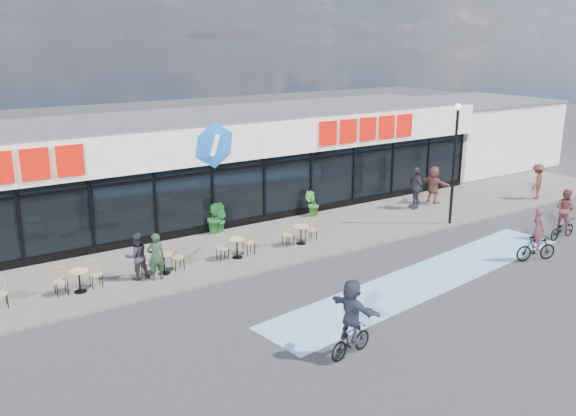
{
  "coord_description": "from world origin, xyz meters",
  "views": [
    {
      "loc": [
        -10.77,
        -15.17,
        8.02
      ],
      "look_at": [
        1.45,
        3.5,
        1.7
      ],
      "focal_mm": 38.0,
      "sensor_mm": 36.0,
      "label": 1
    }
  ],
  "objects": [
    {
      "name": "bistro_set_3",
      "position": [
        -3.59,
        3.7,
        0.56
      ],
      "size": [
        1.54,
        0.62,
        0.9
      ],
      "color": "tan",
      "rests_on": "sidewalk"
    },
    {
      "name": "pedestrian_c",
      "position": [
        15.97,
        2.84,
        0.99
      ],
      "size": [
        1.32,
        1.04,
        1.78
      ],
      "primitive_type": "imported",
      "rotation": [
        0.0,
        0.0,
        3.52
      ],
      "color": "#4A231A",
      "rests_on": "sidewalk"
    },
    {
      "name": "patron_left",
      "position": [
        -3.99,
        3.26,
        0.92
      ],
      "size": [
        0.62,
        0.43,
        1.63
      ],
      "primitive_type": "imported",
      "rotation": [
        0.0,
        0.0,
        3.08
      ],
      "color": "#1C321F",
      "rests_on": "sidewalk"
    },
    {
      "name": "bistro_set_5",
      "position": [
        2.13,
        3.7,
        0.56
      ],
      "size": [
        1.54,
        0.62,
        0.9
      ],
      "color": "tan",
      "rests_on": "sidewalk"
    },
    {
      "name": "neighbour_building",
      "position": [
        20.5,
        11.0,
        2.06
      ],
      "size": [
        9.2,
        7.2,
        4.11
      ],
      "color": "silver",
      "rests_on": "ground"
    },
    {
      "name": "potted_plant_right",
      "position": [
        4.75,
        6.54,
        0.67
      ],
      "size": [
        0.8,
        0.77,
        1.14
      ],
      "primitive_type": "imported",
      "rotation": [
        0.0,
        0.0,
        2.54
      ],
      "color": "#285F1B",
      "rests_on": "sidewalk"
    },
    {
      "name": "ground",
      "position": [
        0.0,
        0.0,
        0.0
      ],
      "size": [
        120.0,
        120.0,
        0.0
      ],
      "primitive_type": "plane",
      "color": "#28282B",
      "rests_on": "ground"
    },
    {
      "name": "sidewalk",
      "position": [
        0.0,
        4.5,
        0.05
      ],
      "size": [
        44.0,
        5.0,
        0.1
      ],
      "primitive_type": "cube",
      "color": "#605A55",
      "rests_on": "ground"
    },
    {
      "name": "building",
      "position": [
        -0.0,
        9.93,
        2.34
      ],
      "size": [
        30.6,
        6.57,
        4.75
      ],
      "color": "black",
      "rests_on": "ground"
    },
    {
      "name": "bistro_set_4",
      "position": [
        -0.73,
        3.7,
        0.56
      ],
      "size": [
        1.54,
        0.62,
        0.9
      ],
      "color": "tan",
      "rests_on": "sidewalk"
    },
    {
      "name": "cyclist_a",
      "position": [
        8.49,
        -2.46,
        0.72
      ],
      "size": [
        1.65,
        0.98,
        2.01
      ],
      "color": "black",
      "rests_on": "ground"
    },
    {
      "name": "patron_right",
      "position": [
        -4.51,
        3.66,
        0.91
      ],
      "size": [
        0.8,
        0.63,
        1.62
      ],
      "primitive_type": "imported",
      "rotation": [
        0.0,
        0.0,
        3.16
      ],
      "color": "#232129",
      "rests_on": "sidewalk"
    },
    {
      "name": "potted_plant_mid",
      "position": [
        0.17,
        6.7,
        0.62
      ],
      "size": [
        0.58,
        0.67,
        1.05
      ],
      "primitive_type": "imported",
      "rotation": [
        0.0,
        0.0,
        4.94
      ],
      "color": "#1C6429",
      "rests_on": "sidewalk"
    },
    {
      "name": "cyclist_c",
      "position": [
        -1.63,
        -4.18,
        1.04
      ],
      "size": [
        1.53,
        1.62,
        2.13
      ],
      "color": "black",
      "rests_on": "ground"
    },
    {
      "name": "pedestrian_a",
      "position": [
        9.6,
        4.94,
        1.09
      ],
      "size": [
        0.76,
        1.24,
        1.98
      ],
      "primitive_type": "imported",
      "rotation": [
        0.0,
        0.0,
        -1.82
      ],
      "color": "#222129",
      "rests_on": "sidewalk"
    },
    {
      "name": "potted_plant_left",
      "position": [
        -0.04,
        6.69,
        0.79
      ],
      "size": [
        0.95,
        0.97,
        1.37
      ],
      "primitive_type": "imported",
      "rotation": [
        0.0,
        0.0,
        5.43
      ],
      "color": "#19571E",
      "rests_on": "sidewalk"
    },
    {
      "name": "bike_lane",
      "position": [
        4.0,
        -1.5,
        0.01
      ],
      "size": [
        14.17,
        4.13,
        0.01
      ],
      "primitive_type": "cube",
      "rotation": [
        0.0,
        0.0,
        0.14
      ],
      "color": "#6C9ACC",
      "rests_on": "ground"
    },
    {
      "name": "lamp_post",
      "position": [
        9.15,
        2.3,
        3.19
      ],
      "size": [
        0.28,
        0.28,
        5.21
      ],
      "color": "black",
      "rests_on": "sidewalk"
    },
    {
      "name": "cyclist_b",
      "position": [
        11.6,
        -1.48,
        0.86
      ],
      "size": [
        1.66,
        0.84,
        2.1
      ],
      "color": "black",
      "rests_on": "ground"
    },
    {
      "name": "bistro_set_2",
      "position": [
        -6.45,
        3.7,
        0.56
      ],
      "size": [
        1.54,
        0.62,
        0.9
      ],
      "color": "tan",
      "rests_on": "sidewalk"
    },
    {
      "name": "pedestrian_b",
      "position": [
        11.06,
        5.16,
        1.01
      ],
      "size": [
        0.67,
        1.73,
        1.82
      ],
      "primitive_type": "imported",
      "rotation": [
        0.0,
        0.0,
        1.65
      ],
      "color": "brown",
      "rests_on": "sidewalk"
    }
  ]
}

